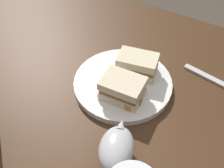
{
  "coord_description": "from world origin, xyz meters",
  "views": [
    {
      "loc": [
        0.26,
        -0.38,
        1.26
      ],
      "look_at": [
        0.01,
        0.03,
        0.73
      ],
      "focal_mm": 44.46,
      "sensor_mm": 36.0,
      "label": 1
    }
  ],
  "objects": [
    {
      "name": "plate",
      "position": [
        0.03,
        0.07,
        0.71
      ],
      "size": [
        0.26,
        0.26,
        0.02
      ],
      "primitive_type": "cylinder",
      "color": "white",
      "rests_on": "dining_table"
    },
    {
      "name": "dining_table",
      "position": [
        0.0,
        0.0,
        0.35
      ],
      "size": [
        1.24,
        0.94,
        0.7
      ],
      "primitive_type": "cube",
      "color": "#422816",
      "rests_on": "ground"
    },
    {
      "name": "sandwich_half_right",
      "position": [
        0.05,
        0.11,
        0.75
      ],
      "size": [
        0.12,
        0.09,
        0.06
      ],
      "color": "beige",
      "rests_on": "plate"
    },
    {
      "name": "potato_wedge_front",
      "position": [
        0.09,
        0.01,
        0.73
      ],
      "size": [
        0.02,
        0.06,
        0.02
      ],
      "primitive_type": "cube",
      "rotation": [
        0.0,
        0.0,
        1.58
      ],
      "color": "gold",
      "rests_on": "plate"
    },
    {
      "name": "potato_wedge_middle",
      "position": [
        0.09,
        0.03,
        0.73
      ],
      "size": [
        0.04,
        0.05,
        0.02
      ],
      "primitive_type": "cube",
      "rotation": [
        0.0,
        0.0,
        2.21
      ],
      "color": "#AD702D",
      "rests_on": "plate"
    },
    {
      "name": "fork",
      "position": [
        0.24,
        0.21,
        0.71
      ],
      "size": [
        0.18,
        0.05,
        0.01
      ],
      "primitive_type": "cube",
      "rotation": [
        0.0,
        0.0,
        2.97
      ],
      "color": "silver",
      "rests_on": "dining_table"
    },
    {
      "name": "gravy_boat",
      "position": [
        0.12,
        -0.13,
        0.74
      ],
      "size": [
        0.1,
        0.13,
        0.07
      ],
      "color": "#B7B7BC",
      "rests_on": "dining_table"
    },
    {
      "name": "sandwich_half_left",
      "position": [
        0.05,
        0.02,
        0.75
      ],
      "size": [
        0.11,
        0.08,
        0.06
      ],
      "color": "beige",
      "rests_on": "plate"
    },
    {
      "name": "potato_wedge_back",
      "position": [
        0.07,
        0.1,
        0.73
      ],
      "size": [
        0.03,
        0.04,
        0.02
      ],
      "primitive_type": "cube",
      "rotation": [
        0.0,
        0.0,
        4.24
      ],
      "color": "#B77F33",
      "rests_on": "plate"
    },
    {
      "name": "potato_wedge_left_edge",
      "position": [
        0.08,
        0.04,
        0.73
      ],
      "size": [
        0.05,
        0.05,
        0.02
      ],
      "primitive_type": "cube",
      "rotation": [
        0.0,
        0.0,
        2.45
      ],
      "color": "#AD702D",
      "rests_on": "plate"
    }
  ]
}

